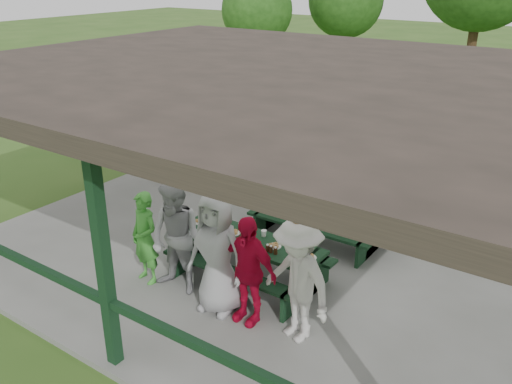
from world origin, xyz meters
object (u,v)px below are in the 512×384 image
Objects in this scene: picnic_table_near at (250,254)px; contestant_red at (247,270)px; contestant_grey_left at (176,239)px; farm_trailer at (366,104)px; contestant_white_fedora at (297,280)px; picnic_table_far at (322,214)px; pickup_truck at (481,138)px; contestant_grey_mid at (217,253)px; spectator_lblue at (299,172)px; spectator_grey at (394,194)px; contestant_green at (145,238)px; spectator_blue at (274,155)px.

contestant_red is at bearing -56.23° from picnic_table_near.
contestant_grey_left reaches higher than farm_trailer.
picnic_table_far is at bearing 129.13° from contestant_white_fedora.
contestant_white_fedora reaches higher than pickup_truck.
picnic_table_near is 1.51× the size of contestant_red.
contestant_grey_mid is at bearing -158.73° from contestant_white_fedora.
picnic_table_far is 1.31× the size of contestant_grey_mid.
picnic_table_far is (0.23, 2.00, -0.00)m from picnic_table_near.
contestant_grey_left is at bearing 102.26° from spectator_lblue.
pickup_truck reaches higher than farm_trailer.
spectator_lblue reaches higher than spectator_grey.
contestant_red is (1.94, 0.06, 0.05)m from contestant_green.
contestant_red reaches higher than pickup_truck.
contestant_green is 0.83× the size of contestant_white_fedora.
spectator_lblue is (-0.76, 2.84, 0.36)m from picnic_table_near.
contestant_red is at bearing 11.34° from contestant_green.
picnic_table_near is at bearing -53.12° from farm_trailer.
contestant_red is at bearing -2.37° from contestant_grey_left.
farm_trailer is at bearing -64.09° from spectator_lblue.
spectator_grey is at bearing 59.55° from contestant_grey_left.
farm_trailer is (-1.89, 11.22, -0.38)m from contestant_grey_left.
contestant_grey_mid is 1.29m from contestant_white_fedora.
contestant_white_fedora is at bearing 0.48° from contestant_grey_mid.
contestant_red is at bearing 103.05° from spectator_blue.
contestant_white_fedora is 9.10m from pickup_truck.
pickup_truck reaches higher than picnic_table_near.
contestant_white_fedora reaches higher than farm_trailer.
farm_trailer is (-2.63, 10.34, 0.05)m from picnic_table_near.
contestant_grey_mid is 3.86m from spectator_lblue.
contestant_grey_left reaches higher than contestant_green.
contestant_white_fedora is 11.88m from farm_trailer.
spectator_lblue is 2.03m from spectator_grey.
contestant_green is at bearing -175.86° from contestant_red.
farm_trailer is (-4.00, 11.18, -0.37)m from contestant_white_fedora.
contestant_white_fedora is (1.14, -2.83, 0.43)m from picnic_table_far.
contestant_grey_left is 2.11m from contestant_white_fedora.
contestant_grey_left reaches higher than pickup_truck.
picnic_table_near is at bearing 164.60° from pickup_truck.
spectator_grey is at bearing 81.99° from contestant_red.
contestant_grey_mid is at bearing -53.82° from farm_trailer.
spectator_grey is (2.62, 3.77, 0.07)m from contestant_green.
spectator_grey reaches higher than farm_trailer.
contestant_grey_left is at bearing 16.32° from contestant_green.
spectator_grey is at bearing 64.72° from contestant_green.
spectator_lblue is 1.00× the size of spectator_grey.
picnic_table_far is 2.93m from contestant_red.
picnic_table_near is at bearing 126.05° from contestant_red.
contestant_grey_left is 0.83m from contestant_grey_mid.
contestant_grey_left is 4.21m from spectator_grey.
spectator_blue is at bearing 144.11° from picnic_table_far.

